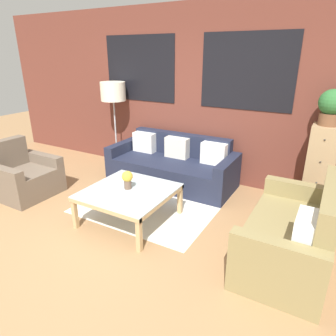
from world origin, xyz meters
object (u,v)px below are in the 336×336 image
Objects in this scene: settee_vintage at (293,236)px; coffee_table at (129,194)px; floor_lamp at (113,94)px; drawer_cabinet at (320,168)px; couch_dark at (173,166)px; armchair_corner at (24,177)px; flower_vase at (127,179)px; potted_plant at (332,106)px.

settee_vintage is 1.44× the size of coffee_table.
floor_lamp is 1.34× the size of drawer_cabinet.
couch_dark is 2.50× the size of armchair_corner.
coffee_table is 0.20m from flower_vase.
armchair_corner is 2.06m from floor_lamp.
armchair_corner is 1.87m from flower_vase.
settee_vintage is 1.82m from potted_plant.
drawer_cabinet is at bearing 0.94° from floor_lamp.
potted_plant reaches higher than armchair_corner.
floor_lamp is at bearing 132.80° from flower_vase.
drawer_cabinet is (3.93, 1.75, 0.31)m from armchair_corner.
armchair_corner is at bearing -174.28° from flower_vase.
drawer_cabinet reaches higher than coffee_table.
potted_plant is (3.48, 0.06, 0.06)m from floor_lamp.
armchair_corner is 0.81× the size of coffee_table.
potted_plant is (0.10, 1.43, 1.12)m from settee_vintage.
coffee_table is 2.61m from drawer_cabinet.
armchair_corner is at bearing -175.32° from coffee_table.
coffee_table is at bearing -40.06° from flower_vase.
settee_vintage is 3.81m from floor_lamp.
floor_lamp is 3.48m from potted_plant.
couch_dark is 1.78× the size of drawer_cabinet.
settee_vintage is at bearing -30.43° from couch_dark.
floor_lamp reaches higher than armchair_corner.
armchair_corner is 0.71× the size of drawer_cabinet.
potted_plant is at bearing 86.15° from settee_vintage.
drawer_cabinet reaches higher than couch_dark.
couch_dark is 4.56× the size of potted_plant.
potted_plant reaches higher than coffee_table.
settee_vintage is 1.79× the size of armchair_corner.
floor_lamp is at bearing 173.05° from couch_dark.
floor_lamp is at bearing -179.06° from drawer_cabinet.
settee_vintage is 1.27× the size of drawer_cabinet.
settee_vintage reaches higher than flower_vase.
flower_vase is at bearing -86.57° from couch_dark.
couch_dark is at bearing -174.28° from drawer_cabinet.
potted_plant is (2.05, 1.59, 1.05)m from coffee_table.
coffee_table is (1.88, 0.15, 0.10)m from armchair_corner.
couch_dark is at bearing 94.88° from coffee_table.
drawer_cabinet is 0.84m from potted_plant.
flower_vase is (-2.09, -1.56, -0.02)m from drawer_cabinet.
flower_vase is at bearing -47.20° from floor_lamp.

